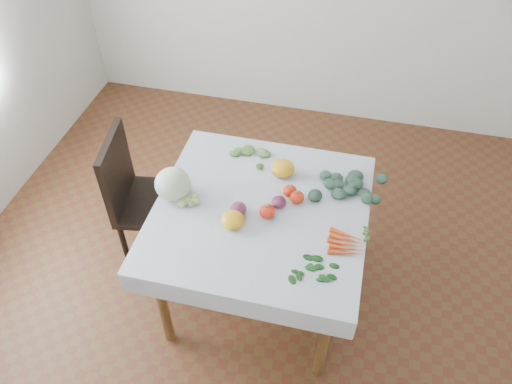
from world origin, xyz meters
TOP-DOWN VIEW (x-y plane):
  - ground at (0.00, 0.00)m, footprint 4.00×4.00m
  - table at (0.00, 0.00)m, footprint 1.00×1.00m
  - tablecloth at (0.00, 0.00)m, footprint 1.12×1.12m
  - chair at (-0.80, 0.15)m, footprint 0.49×0.49m
  - cabbage at (-0.48, -0.01)m, footprint 0.19×0.19m
  - tomato_a at (-0.10, -0.05)m, footprint 0.07×0.07m
  - tomato_b at (0.05, -0.04)m, footprint 0.10×0.10m
  - tomato_c at (0.18, 0.10)m, footprint 0.08×0.08m
  - tomato_d at (0.13, 0.14)m, footprint 0.09×0.09m
  - heirloom_back at (0.06, 0.30)m, footprint 0.17×0.17m
  - heirloom_front at (-0.11, -0.14)m, footprint 0.16×0.16m
  - onion_a at (-0.11, -0.06)m, footprint 0.11×0.11m
  - onion_b at (0.09, 0.04)m, footprint 0.09×0.09m
  - tomatillo_cluster at (-0.35, -0.04)m, footprint 0.13×0.10m
  - carrot_bunch at (0.47, -0.14)m, footprint 0.18×0.17m
  - kale_bunch at (0.44, 0.28)m, footprint 0.35×0.33m
  - basil_bunch at (0.34, -0.33)m, footprint 0.23×0.17m
  - dill_bunch at (-0.15, 0.37)m, footprint 0.24×0.18m

SIDE VIEW (x-z plane):
  - ground at x=0.00m, z-range 0.00..0.00m
  - chair at x=-0.80m, z-range 0.07..1.02m
  - table at x=0.00m, z-range 0.28..1.03m
  - tablecloth at x=0.00m, z-range 0.75..0.76m
  - basil_bunch at x=0.34m, z-range 0.76..0.77m
  - dill_bunch at x=-0.15m, z-range 0.76..0.78m
  - carrot_bunch at x=0.47m, z-range 0.76..0.78m
  - tomatillo_cluster at x=-0.35m, z-range 0.76..0.80m
  - kale_bunch at x=0.44m, z-range 0.76..0.80m
  - tomato_a at x=-0.10m, z-range 0.76..0.82m
  - onion_b at x=0.09m, z-range 0.76..0.82m
  - tomato_d at x=0.13m, z-range 0.76..0.82m
  - tomato_c at x=0.18m, z-range 0.76..0.82m
  - onion_a at x=-0.11m, z-range 0.76..0.83m
  - tomato_b at x=0.05m, z-range 0.76..0.83m
  - heirloom_front at x=-0.11m, z-range 0.76..0.84m
  - heirloom_back at x=0.06m, z-range 0.76..0.85m
  - cabbage at x=-0.48m, z-range 0.76..0.93m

